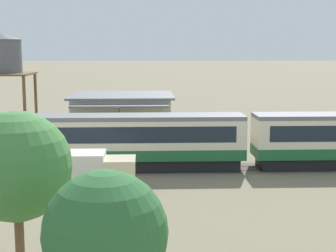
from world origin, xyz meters
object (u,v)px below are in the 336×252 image
Objects in this scene: water_tower at (3,58)px; delivery_truck_cream at (83,172)px; station_building at (122,118)px; yard_tree_0 at (105,233)px; passenger_train at (114,140)px; yard_tree_1 at (16,167)px.

water_tower reaches higher than delivery_truck_cream.
yard_tree_0 reaches higher than station_building.
passenger_train is 6.30× the size of station_building.
station_building is 1.71× the size of yard_tree_0.
yard_tree_0 reaches higher than passenger_train.
yard_tree_0 is (11.97, -34.30, -4.17)m from water_tower.
station_building is 1.52× the size of delivery_truck_cream.
passenger_train is 16.34m from water_tower.
yard_tree_1 reaches higher than passenger_train.
yard_tree_0 is 4.90m from yard_tree_1.
yard_tree_1 reaches higher than delivery_truck_cream.
yard_tree_1 reaches higher than yard_tree_0.
yard_tree_0 is (1.22, -23.41, 1.57)m from passenger_train.
water_tower is 1.48× the size of yard_tree_1.
passenger_train reaches higher than delivery_truck_cream.
water_tower reaches higher than passenger_train.
delivery_truck_cream is at bearing -61.57° from water_tower.
water_tower is at bearing 118.43° from delivery_truck_cream.
yard_tree_1 is at bearing -91.84° from delivery_truck_cream.
delivery_truck_cream is 1.12× the size of yard_tree_0.
passenger_train is at bearing -45.38° from water_tower.
station_building is at bearing 84.54° from delivery_truck_cream.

